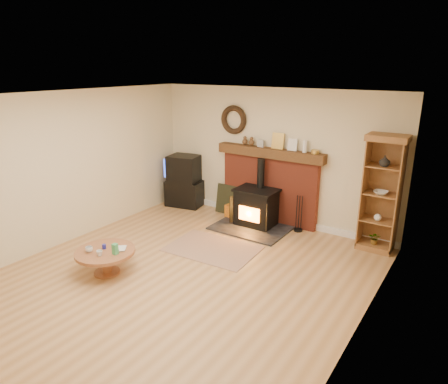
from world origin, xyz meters
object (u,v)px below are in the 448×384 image
Objects in this scene: curio_cabinet at (382,194)px; coffee_table at (105,255)px; tv_unit at (185,182)px; wood_stove at (255,208)px.

coffee_table is at bearing -134.93° from curio_cabinet.
tv_unit is 4.12m from curio_cabinet.
tv_unit is 0.58× the size of curio_cabinet.
curio_cabinet is at bearing 7.29° from wood_stove.
wood_stove is at bearing -5.83° from tv_unit.
tv_unit is (-1.90, 0.19, 0.18)m from wood_stove.
curio_cabinet is at bearing 1.21° from tv_unit.
curio_cabinet is (2.19, 0.28, 0.62)m from wood_stove.
wood_stove is 3.01m from coffee_table.
coffee_table is (0.96, -3.05, -0.23)m from tv_unit.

